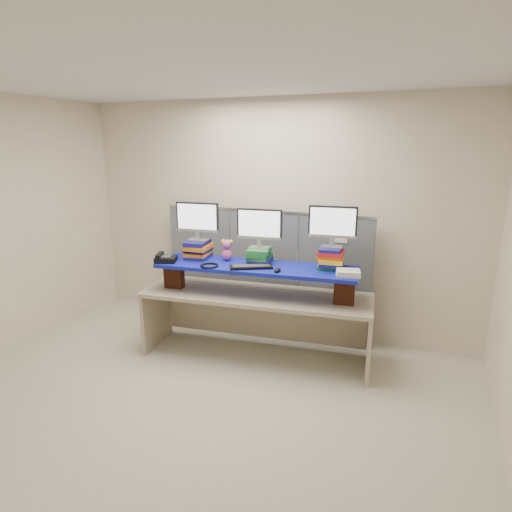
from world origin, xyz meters
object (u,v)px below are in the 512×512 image
at_px(monitor_left, 198,219).
at_px(monitor_right, 333,224).
at_px(monitor_center, 259,226).
at_px(desk, 256,306).
at_px(keyboard, 251,267).
at_px(blue_board, 256,267).
at_px(desk_phone, 165,258).

height_order(monitor_left, monitor_right, monitor_right).
height_order(monitor_left, monitor_center, monitor_left).
height_order(desk, monitor_right, monitor_right).
bearing_deg(keyboard, blue_board, 57.70).
xyz_separation_m(monitor_left, keyboard, (0.69, -0.14, -0.42)).
height_order(monitor_right, keyboard, monitor_right).
distance_m(blue_board, monitor_left, 0.84).
relative_size(blue_board, monitor_center, 4.35).
height_order(desk, blue_board, blue_board).
relative_size(desk, monitor_right, 5.17).
bearing_deg(desk_phone, monitor_center, -0.28).
bearing_deg(desk_phone, blue_board, -6.91).
height_order(monitor_right, desk_phone, monitor_right).
distance_m(monitor_left, monitor_right, 1.45).
xyz_separation_m(blue_board, monitor_left, (-0.70, 0.03, 0.45)).
bearing_deg(desk, monitor_right, 8.86).
xyz_separation_m(monitor_center, monitor_right, (0.75, 0.10, 0.06)).
bearing_deg(keyboard, desk, 57.70).
bearing_deg(desk_phone, monitor_right, -6.18).
distance_m(desk, blue_board, 0.44).
distance_m(monitor_center, monitor_right, 0.76).
xyz_separation_m(desk, blue_board, (0.00, 0.00, 0.44)).
bearing_deg(keyboard, monitor_center, 62.42).
height_order(blue_board, monitor_left, monitor_left).
relative_size(monitor_left, desk_phone, 1.75).
xyz_separation_m(desk, desk_phone, (-0.96, -0.25, 0.50)).
relative_size(desk, desk_phone, 9.06).
xyz_separation_m(monitor_left, desk_phone, (-0.25, -0.28, -0.40)).
distance_m(desk, monitor_center, 0.86).
relative_size(monitor_left, monitor_right, 1.00).
distance_m(desk, monitor_left, 1.14).
xyz_separation_m(blue_board, desk_phone, (-0.96, -0.25, 0.05)).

